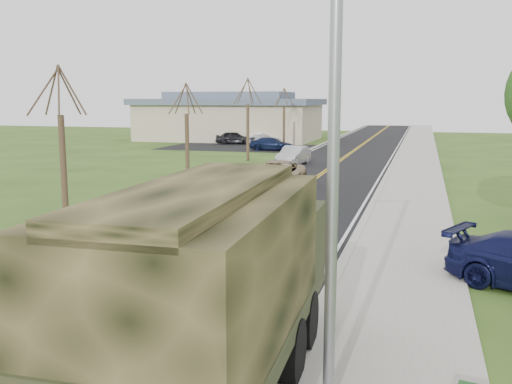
% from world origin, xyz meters
% --- Properties ---
extents(ground, '(160.00, 160.00, 0.00)m').
position_xyz_m(ground, '(0.00, 0.00, 0.00)').
color(ground, '#2B4517').
rests_on(ground, ground).
extents(road, '(8.00, 120.00, 0.01)m').
position_xyz_m(road, '(0.00, 40.00, 0.01)').
color(road, black).
rests_on(road, ground).
extents(curb_right, '(0.30, 120.00, 0.12)m').
position_xyz_m(curb_right, '(4.15, 40.00, 0.06)').
color(curb_right, '#9E998E').
rests_on(curb_right, ground).
extents(sidewalk_right, '(3.20, 120.00, 0.10)m').
position_xyz_m(sidewalk_right, '(5.90, 40.00, 0.05)').
color(sidewalk_right, '#9E998E').
rests_on(sidewalk_right, ground).
extents(curb_left, '(0.30, 120.00, 0.10)m').
position_xyz_m(curb_left, '(-4.15, 40.00, 0.05)').
color(curb_left, '#9E998E').
rests_on(curb_left, ground).
extents(street_light, '(1.65, 0.22, 8.00)m').
position_xyz_m(street_light, '(4.90, -0.50, 4.43)').
color(street_light, gray).
rests_on(street_light, ground).
extents(bare_tree_a, '(1.93, 2.26, 6.08)m').
position_xyz_m(bare_tree_a, '(-7.00, 10.00, 2.63)').
color(bare_tree_a, '#38281C').
rests_on(bare_tree_a, ground).
extents(bare_tree_b, '(1.83, 2.14, 5.73)m').
position_xyz_m(bare_tree_b, '(-7.00, 22.00, 2.48)').
color(bare_tree_b, '#38281C').
rests_on(bare_tree_b, ground).
extents(bare_tree_c, '(2.04, 2.39, 6.42)m').
position_xyz_m(bare_tree_c, '(-7.00, 34.00, 2.78)').
color(bare_tree_c, '#38281C').
rests_on(bare_tree_c, ground).
extents(bare_tree_d, '(1.88, 2.20, 5.91)m').
position_xyz_m(bare_tree_d, '(-7.00, 46.00, 2.55)').
color(bare_tree_d, '#38281C').
rests_on(bare_tree_d, ground).
extents(commercial_building, '(25.50, 21.50, 5.65)m').
position_xyz_m(commercial_building, '(-15.98, 55.97, 2.69)').
color(commercial_building, tan).
rests_on(commercial_building, ground).
extents(military_truck, '(2.70, 7.29, 3.60)m').
position_xyz_m(military_truck, '(3.21, -0.75, 2.06)').
color(military_truck, black).
rests_on(military_truck, ground).
extents(suv_champagne, '(2.70, 5.48, 1.50)m').
position_xyz_m(suv_champagne, '(-1.23, 20.65, 0.75)').
color(suv_champagne, '#9C8158').
rests_on(suv_champagne, ground).
extents(sedan_silver, '(1.85, 4.37, 1.40)m').
position_xyz_m(sedan_silver, '(-2.86, 31.95, 0.70)').
color(sedan_silver, '#BBBCC0').
rests_on(sedan_silver, ground).
extents(lot_car_dark, '(4.36, 2.60, 1.39)m').
position_xyz_m(lot_car_dark, '(-13.34, 49.62, 0.70)').
color(lot_car_dark, black).
rests_on(lot_car_dark, ground).
extents(lot_car_silver, '(3.91, 2.06, 1.22)m').
position_xyz_m(lot_car_silver, '(-10.11, 50.00, 0.61)').
color(lot_car_silver, '#BBBBC0').
rests_on(lot_car_silver, ground).
extents(lot_car_navy, '(4.26, 1.85, 1.22)m').
position_xyz_m(lot_car_navy, '(-7.52, 43.35, 0.61)').
color(lot_car_navy, '#0F1737').
rests_on(lot_car_navy, ground).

